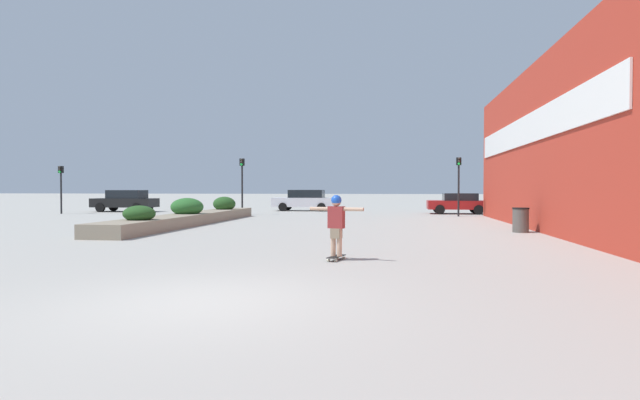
% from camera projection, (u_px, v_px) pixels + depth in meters
% --- Properties ---
extents(ground_plane, '(300.00, 300.00, 0.00)m').
position_uv_depth(ground_plane, '(202.00, 302.00, 7.17)').
color(ground_plane, '#A3A099').
extents(building_wall_right, '(0.67, 31.65, 6.51)m').
position_uv_depth(building_wall_right, '(591.00, 132.00, 14.37)').
color(building_wall_right, '#B23323').
rests_on(building_wall_right, ground_plane).
extents(planter_box, '(1.63, 14.38, 1.21)m').
position_uv_depth(planter_box, '(191.00, 216.00, 22.90)').
color(planter_box, gray).
rests_on(planter_box, ground_plane).
extents(skateboard, '(0.40, 0.75, 0.09)m').
position_uv_depth(skateboard, '(336.00, 257.00, 11.32)').
color(skateboard, black).
rests_on(skateboard, ground_plane).
extents(skateboarder, '(1.27, 0.43, 1.39)m').
position_uv_depth(skateboarder, '(336.00, 219.00, 11.30)').
color(skateboarder, tan).
rests_on(skateboarder, skateboard).
extents(trash_bin, '(0.60, 0.60, 0.92)m').
position_uv_depth(trash_bin, '(521.00, 220.00, 18.53)').
color(trash_bin, '#514C47').
rests_on(trash_bin, ground_plane).
extents(car_leftmost, '(3.82, 1.93, 1.33)m').
position_uv_depth(car_leftmost, '(458.00, 203.00, 32.25)').
color(car_leftmost, maroon).
rests_on(car_leftmost, ground_plane).
extents(car_center_left, '(4.20, 1.98, 1.38)m').
position_uv_depth(car_center_left, '(639.00, 203.00, 32.23)').
color(car_center_left, slate).
rests_on(car_center_left, ground_plane).
extents(car_center_right, '(4.39, 1.87, 1.53)m').
position_uv_depth(car_center_right, '(125.00, 200.00, 35.23)').
color(car_center_right, black).
rests_on(car_center_right, ground_plane).
extents(car_rightmost, '(4.57, 1.93, 1.54)m').
position_uv_depth(car_rightmost, '(305.00, 200.00, 36.69)').
color(car_rightmost, silver).
rests_on(car_rightmost, ground_plane).
extents(traffic_light_left, '(0.28, 0.30, 3.52)m').
position_uv_depth(traffic_light_left, '(242.00, 176.00, 31.25)').
color(traffic_light_left, black).
rests_on(traffic_light_left, ground_plane).
extents(traffic_light_right, '(0.28, 0.30, 3.46)m').
position_uv_depth(traffic_light_right, '(459.00, 176.00, 29.17)').
color(traffic_light_right, black).
rests_on(traffic_light_right, ground_plane).
extents(traffic_light_far_left, '(0.28, 0.30, 3.10)m').
position_uv_depth(traffic_light_far_left, '(61.00, 181.00, 32.27)').
color(traffic_light_far_left, black).
rests_on(traffic_light_far_left, ground_plane).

